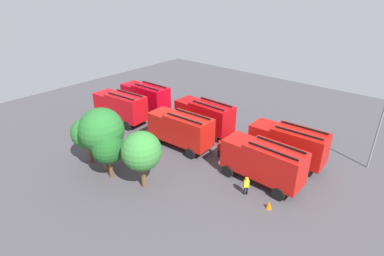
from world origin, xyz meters
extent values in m
plane|color=#423F44|center=(0.00, 0.00, 0.00)|extent=(56.70, 56.70, 0.00)
cube|color=#B8110C|center=(-7.53, -2.07, 2.10)|extent=(2.28, 2.57, 2.60)
cube|color=#8C9EAD|center=(-6.48, -2.04, 2.41)|extent=(0.15, 2.13, 1.46)
cube|color=#B8110C|center=(-11.03, -2.18, 2.25)|extent=(4.88, 2.65, 2.90)
cube|color=black|center=(-11.05, -1.49, 3.82)|extent=(4.32, 0.26, 0.12)
cube|color=black|center=(-11.01, -2.87, 3.82)|extent=(4.32, 0.26, 0.12)
cube|color=silver|center=(-6.33, -2.03, 0.95)|extent=(0.28, 2.38, 0.28)
cylinder|color=black|center=(-7.37, -0.86, 0.55)|extent=(1.11, 0.39, 1.10)
cylinder|color=black|center=(-7.29, -3.26, 0.55)|extent=(1.11, 0.39, 1.10)
cylinder|color=black|center=(-12.27, -1.02, 0.55)|extent=(1.11, 0.39, 1.10)
cylinder|color=black|center=(-12.19, -3.42, 0.55)|extent=(1.11, 0.39, 1.10)
cube|color=#B0080D|center=(2.53, -2.35, 2.10)|extent=(2.28, 2.57, 2.60)
cube|color=#8C9EAD|center=(3.58, -2.38, 2.41)|extent=(0.15, 2.13, 1.46)
cube|color=#B0080D|center=(-0.97, -2.24, 2.25)|extent=(4.88, 2.65, 2.90)
cube|color=black|center=(-0.95, -1.55, 3.82)|extent=(4.32, 0.26, 0.12)
cube|color=black|center=(-0.99, -2.93, 3.82)|extent=(4.32, 0.26, 0.12)
cube|color=silver|center=(3.73, -2.39, 0.95)|extent=(0.28, 2.38, 0.28)
cylinder|color=black|center=(2.77, -1.16, 0.55)|extent=(1.11, 0.38, 1.10)
cylinder|color=black|center=(2.69, -3.56, 0.55)|extent=(1.11, 0.38, 1.10)
cylinder|color=black|center=(-2.13, -1.00, 0.55)|extent=(1.11, 0.38, 1.10)
cylinder|color=black|center=(-2.21, -3.40, 0.55)|extent=(1.11, 0.38, 1.10)
cube|color=#BB0413|center=(12.44, -2.19, 2.10)|extent=(2.24, 2.54, 2.60)
cube|color=#8C9EAD|center=(13.49, -2.17, 2.41)|extent=(0.12, 2.13, 1.46)
cube|color=#BB0413|center=(8.95, -2.25, 2.25)|extent=(4.84, 2.58, 2.90)
cube|color=black|center=(8.93, -1.56, 3.82)|extent=(4.32, 0.19, 0.12)
cube|color=black|center=(8.96, -2.94, 3.82)|extent=(4.32, 0.19, 0.12)
cube|color=silver|center=(13.64, -2.17, 0.95)|extent=(0.24, 2.38, 0.28)
cylinder|color=black|center=(12.62, -0.99, 0.55)|extent=(1.11, 0.37, 1.10)
cylinder|color=black|center=(12.67, -3.39, 0.55)|extent=(1.11, 0.37, 1.10)
cylinder|color=black|center=(7.72, -1.07, 0.55)|extent=(1.11, 0.37, 1.10)
cylinder|color=black|center=(7.77, -3.47, 0.55)|extent=(1.11, 0.37, 1.10)
cube|color=#B4130F|center=(-7.29, 2.13, 2.10)|extent=(2.26, 2.55, 2.60)
cube|color=#8C9EAD|center=(-6.24, 2.11, 2.41)|extent=(0.13, 2.13, 1.46)
cube|color=#B4130F|center=(-10.79, 2.21, 2.25)|extent=(4.86, 2.61, 2.90)
cube|color=black|center=(-10.78, 2.90, 3.82)|extent=(4.32, 0.22, 0.12)
cube|color=black|center=(-10.81, 1.53, 3.82)|extent=(4.32, 0.22, 0.12)
cube|color=silver|center=(-6.09, 2.11, 0.95)|extent=(0.25, 2.38, 0.28)
cylinder|color=black|center=(-7.07, 3.33, 0.55)|extent=(1.11, 0.38, 1.10)
cylinder|color=black|center=(-7.12, 0.93, 0.55)|extent=(1.11, 0.38, 1.10)
cylinder|color=black|center=(-11.96, 3.44, 0.55)|extent=(1.11, 0.38, 1.10)
cylinder|color=black|center=(-12.02, 1.04, 0.55)|extent=(1.11, 0.38, 1.10)
cube|color=#B7150E|center=(2.25, 2.16, 2.10)|extent=(2.31, 2.60, 2.60)
cube|color=#8C9EAD|center=(3.29, 2.21, 2.41)|extent=(0.17, 2.13, 1.46)
cube|color=#B7150E|center=(-1.25, 2.01, 2.25)|extent=(4.91, 2.71, 2.90)
cube|color=black|center=(-1.28, 2.69, 3.82)|extent=(4.32, 0.31, 0.12)
cube|color=black|center=(-1.22, 1.32, 3.82)|extent=(4.32, 0.31, 0.12)
cube|color=silver|center=(3.44, 2.21, 0.95)|extent=(0.31, 2.38, 0.28)
cylinder|color=black|center=(2.39, 3.37, 0.55)|extent=(1.11, 0.40, 1.10)
cylinder|color=black|center=(2.50, 0.97, 0.55)|extent=(1.11, 0.40, 1.10)
cylinder|color=black|center=(-2.50, 3.15, 0.55)|extent=(1.11, 0.40, 1.10)
cylinder|color=black|center=(-2.40, 0.75, 0.55)|extent=(1.11, 0.40, 1.10)
cube|color=#BB0C13|center=(12.13, 2.29, 2.10)|extent=(2.39, 2.67, 2.60)
cube|color=#8C9EAD|center=(13.18, 2.37, 2.41)|extent=(0.25, 2.12, 1.46)
cube|color=#BB0C13|center=(8.64, 2.01, 2.25)|extent=(4.98, 2.87, 2.90)
cube|color=black|center=(8.58, 2.70, 3.82)|extent=(4.32, 0.46, 0.12)
cube|color=black|center=(8.69, 1.33, 3.82)|extent=(4.32, 0.46, 0.12)
cube|color=silver|center=(13.32, 2.38, 0.95)|extent=(0.39, 2.38, 0.28)
cylinder|color=black|center=(12.23, 3.50, 0.55)|extent=(1.12, 0.44, 1.10)
cylinder|color=black|center=(12.42, 1.11, 0.55)|extent=(1.12, 0.44, 1.10)
cylinder|color=black|center=(7.35, 3.11, 0.55)|extent=(1.12, 0.44, 1.10)
cylinder|color=black|center=(7.54, 0.72, 0.55)|extent=(1.12, 0.44, 1.10)
cylinder|color=black|center=(-9.71, 4.44, 0.37)|extent=(0.16, 0.16, 0.74)
cylinder|color=black|center=(-9.56, 4.59, 0.37)|extent=(0.16, 0.16, 0.74)
cube|color=gold|center=(-9.64, 4.52, 1.06)|extent=(0.47, 0.47, 0.64)
sphere|color=beige|center=(-9.64, 4.52, 1.48)|extent=(0.21, 0.21, 0.21)
cylinder|color=gold|center=(-9.64, 4.52, 1.57)|extent=(0.26, 0.26, 0.06)
cylinder|color=black|center=(-4.63, 1.11, 0.42)|extent=(0.16, 0.16, 0.84)
cylinder|color=black|center=(-4.43, 1.19, 0.42)|extent=(0.16, 0.16, 0.84)
cube|color=#B7140F|center=(-4.53, 1.15, 1.21)|extent=(0.48, 0.37, 0.73)
sphere|color=#9E704C|center=(-4.53, 1.15, 1.70)|extent=(0.24, 0.24, 0.24)
cylinder|color=#B7140F|center=(-4.53, 1.15, 1.79)|extent=(0.30, 0.30, 0.07)
cylinder|color=brown|center=(-2.48, 9.20, 1.03)|extent=(0.41, 0.41, 2.06)
sphere|color=#337A33|center=(-2.48, 9.20, 3.47)|extent=(3.30, 3.30, 3.30)
cylinder|color=brown|center=(0.81, 10.15, 0.88)|extent=(0.35, 0.35, 1.76)
sphere|color=#19511E|center=(0.81, 10.15, 2.96)|extent=(2.81, 2.81, 2.81)
cylinder|color=brown|center=(2.01, 9.78, 1.24)|extent=(0.49, 0.49, 2.47)
sphere|color=#236628|center=(2.01, 9.78, 4.15)|extent=(3.95, 3.95, 3.95)
cylinder|color=brown|center=(4.43, 9.86, 0.92)|extent=(0.37, 0.37, 1.84)
sphere|color=#236628|center=(4.43, 9.86, 3.09)|extent=(2.94, 2.94, 2.94)
cone|color=#F2600C|center=(-8.78, 0.00, 0.31)|extent=(0.43, 0.43, 0.62)
cone|color=#F2600C|center=(4.40, 4.93, 0.30)|extent=(0.42, 0.42, 0.59)
cone|color=#F2600C|center=(-11.90, 4.86, 0.34)|extent=(0.47, 0.47, 0.68)
cylinder|color=slate|center=(-16.26, -6.41, 3.12)|extent=(0.16, 0.16, 6.25)
camera|label=1|loc=(-19.35, 22.71, 15.71)|focal=28.39mm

